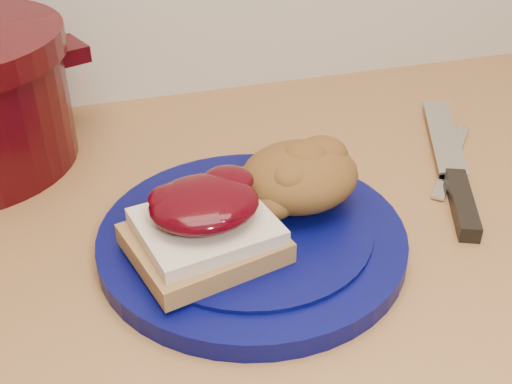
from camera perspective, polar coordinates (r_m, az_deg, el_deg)
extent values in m
cylinder|color=#040744|center=(0.63, -0.35, -4.18)|extent=(0.34, 0.34, 0.02)
cube|color=olive|center=(0.58, -4.64, -4.55)|extent=(0.15, 0.14, 0.02)
cube|color=beige|center=(0.58, -4.49, -3.03)|extent=(0.13, 0.12, 0.01)
ellipsoid|color=#320108|center=(0.57, -4.64, -1.01)|extent=(0.11, 0.10, 0.03)
ellipsoid|color=brown|center=(0.64, 3.86, 1.40)|extent=(0.14, 0.12, 0.06)
cube|color=black|center=(0.71, 17.85, -0.99)|extent=(0.07, 0.11, 0.02)
cube|color=silver|center=(0.84, 16.36, 4.93)|extent=(0.11, 0.19, 0.00)
cube|color=silver|center=(0.80, 16.99, 2.75)|extent=(0.13, 0.15, 0.00)
cube|color=#330508|center=(0.84, -16.42, 12.00)|extent=(0.05, 0.07, 0.02)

